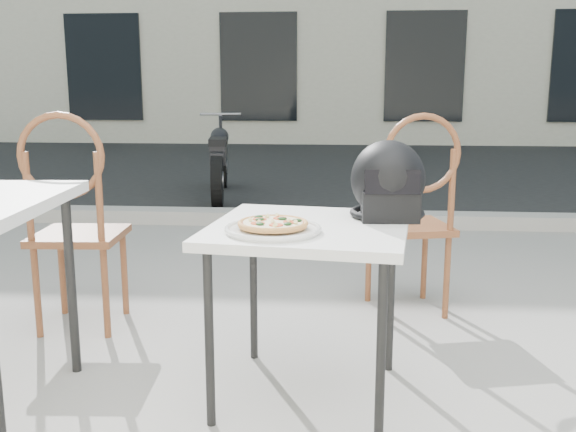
# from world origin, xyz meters

# --- Properties ---
(ground) EXTENTS (80.00, 80.00, 0.00)m
(ground) POSITION_xyz_m (0.00, 0.00, 0.00)
(ground) COLOR gray
(ground) RESTS_ON ground
(street_asphalt) EXTENTS (30.00, 8.00, 0.00)m
(street_asphalt) POSITION_xyz_m (0.00, 7.00, 0.00)
(street_asphalt) COLOR black
(street_asphalt) RESTS_ON ground
(curb) EXTENTS (30.00, 0.25, 0.12)m
(curb) POSITION_xyz_m (0.00, 3.00, 0.06)
(curb) COLOR gray
(curb) RESTS_ON ground
(cafe_table_main) EXTENTS (0.82, 0.82, 0.69)m
(cafe_table_main) POSITION_xyz_m (-0.09, -0.20, 0.63)
(cafe_table_main) COLOR white
(cafe_table_main) RESTS_ON ground
(plate) EXTENTS (0.37, 0.37, 0.02)m
(plate) POSITION_xyz_m (-0.21, -0.35, 0.71)
(plate) COLOR silver
(plate) RESTS_ON cafe_table_main
(pizza) EXTENTS (0.31, 0.31, 0.03)m
(pizza) POSITION_xyz_m (-0.21, -0.35, 0.73)
(pizza) COLOR #CF904B
(pizza) RESTS_ON plate
(helmet) EXTENTS (0.31, 0.33, 0.31)m
(helmet) POSITION_xyz_m (0.22, -0.04, 0.83)
(helmet) COLOR black
(helmet) RESTS_ON cafe_table_main
(cafe_chair_main) EXTENTS (0.50, 0.50, 1.08)m
(cafe_chair_main) POSITION_xyz_m (0.41, 0.77, 0.60)
(cafe_chair_main) COLOR brown
(cafe_chair_main) RESTS_ON ground
(cafe_chair_side) EXTENTS (0.44, 0.44, 1.10)m
(cafe_chair_side) POSITION_xyz_m (-1.27, 0.39, 0.61)
(cafe_chair_side) COLOR brown
(cafe_chair_side) RESTS_ON ground
(motorcycle) EXTENTS (0.49, 1.82, 0.91)m
(motorcycle) POSITION_xyz_m (-1.31, 4.42, 0.40)
(motorcycle) COLOR black
(motorcycle) RESTS_ON street_asphalt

